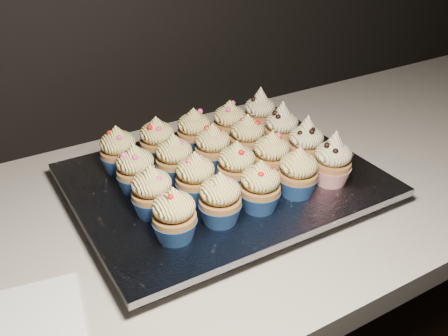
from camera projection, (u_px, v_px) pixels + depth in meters
name	position (u px, v px, depth m)	size (l,w,h in m)	color
worktop	(276.00, 183.00, 0.93)	(2.44, 0.64, 0.04)	silver
napkin	(18.00, 330.00, 0.60)	(0.15, 0.15, 0.00)	white
baking_tray	(224.00, 187.00, 0.86)	(0.46, 0.35, 0.02)	black
foil_lining	(224.00, 179.00, 0.85)	(0.49, 0.39, 0.01)	silver
cupcake_0	(174.00, 216.00, 0.68)	(0.06, 0.06, 0.08)	navy
cupcake_1	(220.00, 200.00, 0.72)	(0.06, 0.06, 0.08)	navy
cupcake_2	(260.00, 187.00, 0.75)	(0.06, 0.06, 0.08)	navy
cupcake_3	(298.00, 173.00, 0.78)	(0.06, 0.06, 0.08)	navy
cupcake_4	(333.00, 161.00, 0.81)	(0.06, 0.06, 0.10)	#A91724
cupcake_5	(152.00, 192.00, 0.73)	(0.06, 0.06, 0.08)	navy
cupcake_6	(195.00, 178.00, 0.77)	(0.06, 0.06, 0.08)	navy
cupcake_7	(236.00, 167.00, 0.80)	(0.06, 0.06, 0.08)	navy
cupcake_8	(271.00, 156.00, 0.83)	(0.06, 0.06, 0.08)	navy
cupcake_9	(306.00, 144.00, 0.86)	(0.06, 0.06, 0.10)	#A91724
cupcake_10	(136.00, 170.00, 0.79)	(0.06, 0.06, 0.08)	navy
cupcake_11	(174.00, 159.00, 0.82)	(0.06, 0.06, 0.08)	navy
cupcake_12	(213.00, 148.00, 0.85)	(0.06, 0.06, 0.08)	navy
cupcake_13	(247.00, 138.00, 0.88)	(0.06, 0.06, 0.08)	navy
cupcake_14	(281.00, 129.00, 0.91)	(0.06, 0.06, 0.10)	#A91724
cupcake_15	(119.00, 151.00, 0.84)	(0.06, 0.06, 0.08)	navy
cupcake_16	(157.00, 141.00, 0.87)	(0.06, 0.06, 0.08)	navy
cupcake_17	(194.00, 132.00, 0.91)	(0.06, 0.06, 0.08)	navy
cupcake_18	(229.00, 123.00, 0.94)	(0.06, 0.06, 0.08)	navy
cupcake_19	(260.00, 113.00, 0.97)	(0.06, 0.06, 0.10)	#A91724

